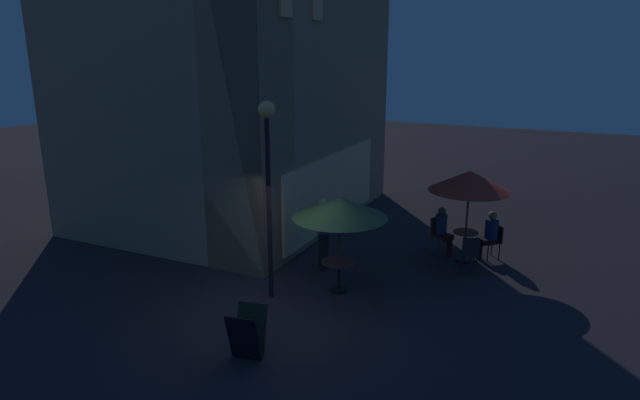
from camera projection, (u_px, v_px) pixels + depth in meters
name	position (u px, v px, depth m)	size (l,w,h in m)	color
ground_plane	(272.00, 311.00, 11.34)	(60.00, 60.00, 0.00)	#282429
cafe_building	(248.00, 85.00, 15.01)	(8.64, 7.20, 8.53)	#978060
street_lamp_near_corner	(268.00, 159.00, 11.17)	(0.35, 0.35, 4.23)	black
menu_sandwich_board	(247.00, 333.00, 9.52)	(0.73, 0.65, 0.90)	#232B1C
cafe_table_0	(339.00, 269.00, 12.13)	(0.77, 0.77, 0.71)	black
cafe_table_1	(465.00, 241.00, 13.84)	(0.62, 0.62, 0.79)	black
patio_umbrella_0	(340.00, 208.00, 11.75)	(2.08, 2.08, 2.16)	black
patio_umbrella_1	(470.00, 181.00, 13.42)	(2.00, 2.00, 2.35)	black
cafe_chair_0	(438.00, 232.00, 14.43)	(0.52, 0.52, 0.97)	brown
cafe_chair_1	(470.00, 252.00, 13.01)	(0.49, 0.49, 0.95)	black
cafe_chair_2	(494.00, 238.00, 14.07)	(0.59, 0.59, 0.88)	black
patron_seated_0	(443.00, 228.00, 14.28)	(0.42, 0.50, 1.26)	#471615
patron_seated_1	(490.00, 232.00, 13.98)	(0.51, 0.53, 1.26)	black
patron_standing_2	(323.00, 233.00, 13.27)	(0.30, 0.30, 1.79)	black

